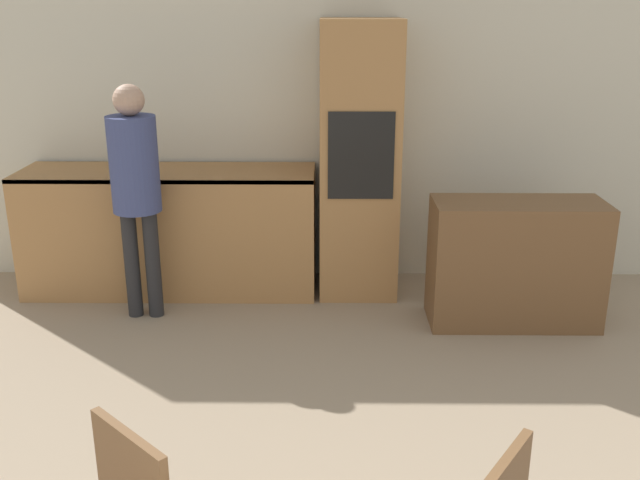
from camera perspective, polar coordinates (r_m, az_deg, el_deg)
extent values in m
cube|color=beige|center=(5.45, 0.69, 10.28)|extent=(6.20, 0.05, 2.60)
cube|color=#AD7A47|center=(5.43, -11.84, 0.74)|extent=(2.15, 0.60, 0.92)
cube|color=black|center=(5.31, -12.15, 5.31)|extent=(2.15, 0.60, 0.03)
cube|color=#AD7A47|center=(5.18, 3.14, 6.32)|extent=(0.56, 0.58, 1.98)
cube|color=black|center=(4.87, 3.30, 6.73)|extent=(0.45, 0.01, 0.60)
cube|color=brown|center=(4.93, 15.34, -1.79)|extent=(1.12, 0.45, 0.85)
cylinder|color=#262628|center=(5.04, -14.81, -1.86)|extent=(0.10, 0.10, 0.76)
cylinder|color=#262628|center=(5.00, -13.22, -1.88)|extent=(0.10, 0.10, 0.76)
cylinder|color=#3D477A|center=(4.83, -14.66, 5.88)|extent=(0.32, 0.32, 0.63)
sphere|color=tan|center=(4.76, -15.07, 10.77)|extent=(0.20, 0.20, 0.20)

